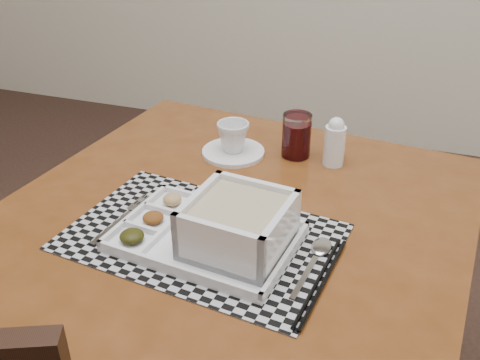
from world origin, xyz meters
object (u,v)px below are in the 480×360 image
at_px(dining_table, 233,239).
at_px(cup, 233,137).
at_px(serving_tray, 228,230).
at_px(creamer_bottle, 335,142).
at_px(juice_glass, 296,137).

distance_m(dining_table, cup, 0.27).
distance_m(dining_table, serving_tray, 0.17).
xyz_separation_m(cup, creamer_bottle, (0.24, 0.03, 0.01)).
relative_size(serving_tray, creamer_bottle, 2.94).
bearing_deg(dining_table, serving_tray, -74.51).
height_order(serving_tray, cup, serving_tray).
distance_m(serving_tray, creamer_bottle, 0.40).
distance_m(dining_table, creamer_bottle, 0.33).
distance_m(serving_tray, juice_glass, 0.40).
xyz_separation_m(dining_table, juice_glass, (0.06, 0.27, 0.12)).
xyz_separation_m(dining_table, creamer_bottle, (0.15, 0.26, 0.13)).
height_order(cup, juice_glass, juice_glass).
distance_m(serving_tray, cup, 0.37).
height_order(dining_table, juice_glass, juice_glass).
xyz_separation_m(juice_glass, creamer_bottle, (0.09, -0.01, 0.01)).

